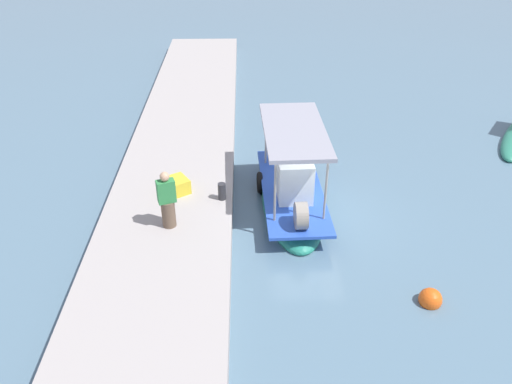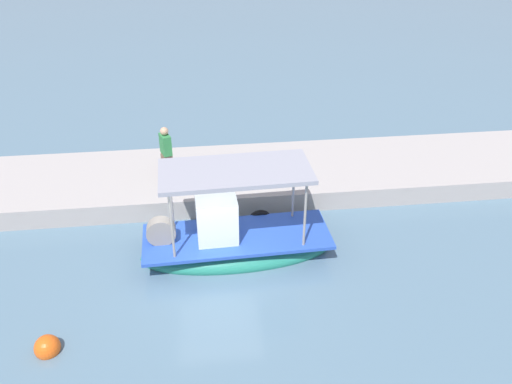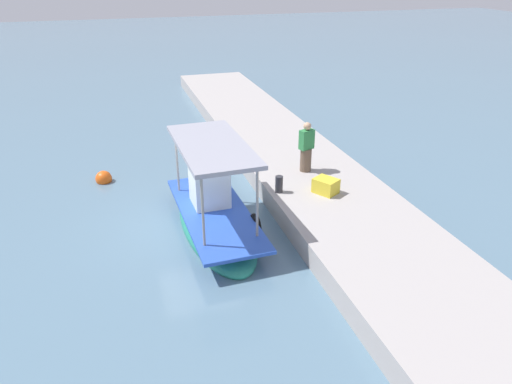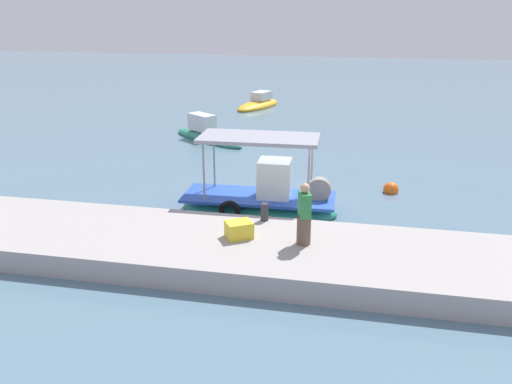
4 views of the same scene
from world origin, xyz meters
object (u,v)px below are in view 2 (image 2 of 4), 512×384
at_px(mooring_bollard, 211,188).
at_px(fisherman_near_bollard, 166,154).
at_px(marker_buoy, 47,347).
at_px(cargo_crate, 223,167).
at_px(main_fishing_boat, 234,240).

bearing_deg(mooring_bollard, fisherman_near_bollard, -46.86).
bearing_deg(marker_buoy, cargo_crate, -123.40).
bearing_deg(main_fishing_boat, mooring_bollard, -76.64).
bearing_deg(fisherman_near_bollard, main_fishing_boat, 117.26).
xyz_separation_m(mooring_bollard, marker_buoy, (3.98, 5.35, -0.81)).
relative_size(mooring_bollard, marker_buoy, 0.92).
bearing_deg(cargo_crate, main_fishing_boat, 90.90).
bearing_deg(fisherman_near_bollard, cargo_crate, 177.98).
xyz_separation_m(fisherman_near_bollard, marker_buoy, (2.61, 6.81, -1.33)).
relative_size(main_fishing_boat, fisherman_near_bollard, 3.16).
bearing_deg(cargo_crate, fisherman_near_bollard, -2.02).
relative_size(fisherman_near_bollard, mooring_bollard, 3.23).
height_order(cargo_crate, marker_buoy, cargo_crate).
bearing_deg(marker_buoy, main_fishing_boat, -145.17).
distance_m(fisherman_near_bollard, cargo_crate, 1.92).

